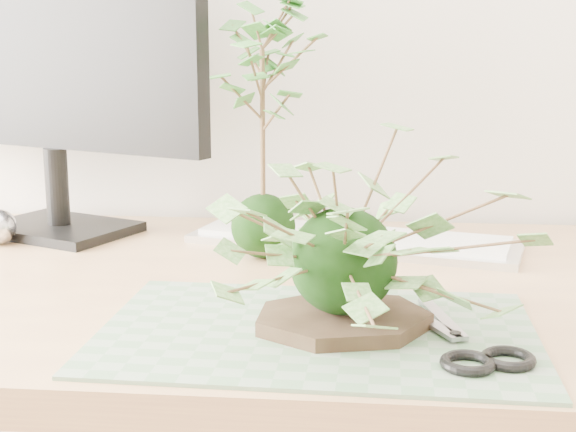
% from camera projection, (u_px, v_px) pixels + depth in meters
% --- Properties ---
extents(desk, '(1.60, 0.70, 0.74)m').
position_uv_depth(desk, '(317.00, 346.00, 1.02)').
color(desk, tan).
rests_on(desk, ground_plane).
extents(cutting_mat, '(0.45, 0.31, 0.00)m').
position_uv_depth(cutting_mat, '(317.00, 331.00, 0.82)').
color(cutting_mat, '#5A845E').
rests_on(cutting_mat, desk).
extents(stone_dish, '(0.23, 0.23, 0.01)m').
position_uv_depth(stone_dish, '(342.00, 320.00, 0.82)').
color(stone_dish, black).
rests_on(stone_dish, cutting_mat).
extents(ivy_kokedama, '(0.39, 0.39, 0.22)m').
position_uv_depth(ivy_kokedama, '(344.00, 211.00, 0.80)').
color(ivy_kokedama, black).
rests_on(ivy_kokedama, stone_dish).
extents(maple_kokedama, '(0.26, 0.26, 0.37)m').
position_uv_depth(maple_kokedama, '(262.00, 66.00, 1.05)').
color(maple_kokedama, black).
rests_on(maple_kokedama, desk).
extents(keyboard, '(0.50, 0.25, 0.02)m').
position_uv_depth(keyboard, '(353.00, 239.00, 1.17)').
color(keyboard, silver).
rests_on(keyboard, desk).
extents(monitor, '(0.51, 0.25, 0.48)m').
position_uv_depth(monitor, '(51.00, 53.00, 1.20)').
color(monitor, black).
rests_on(monitor, desk).
extents(scissors, '(0.10, 0.21, 0.01)m').
position_uv_depth(scissors, '(464.00, 351.00, 0.75)').
color(scissors, '#919099').
rests_on(scissors, cutting_mat).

